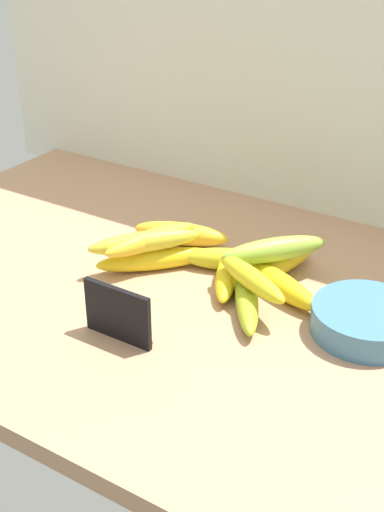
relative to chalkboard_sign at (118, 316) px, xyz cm
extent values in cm
cube|color=tan|center=(-5.71, 16.12, -5.36)|extent=(110.00, 76.00, 3.00)
cube|color=silver|center=(-5.71, 55.12, 28.14)|extent=(130.00, 2.00, 70.00)
cube|color=black|center=(0.00, -0.07, 0.34)|extent=(11.00, 0.80, 8.40)
cube|color=olive|center=(0.00, 0.73, -3.56)|extent=(9.90, 1.20, 0.60)
cylinder|color=teal|center=(29.28, 20.09, -1.78)|extent=(16.02, 16.02, 4.16)
ellipsoid|color=yellow|center=(-6.92, 19.16, -2.10)|extent=(16.62, 16.69, 3.51)
ellipsoid|color=gold|center=(3.58, 25.44, -1.94)|extent=(15.69, 9.88, 3.83)
ellipsoid|color=#9DB526|center=(11.23, 17.23, -2.12)|extent=(13.78, 19.62, 3.47)
ellipsoid|color=yellow|center=(5.62, 20.94, -2.20)|extent=(9.77, 15.60, 3.32)
ellipsoid|color=yellow|center=(13.39, 22.93, -1.88)|extent=(19.07, 10.98, 3.96)
ellipsoid|color=yellow|center=(10.69, 26.93, -1.96)|extent=(9.44, 19.52, 3.79)
ellipsoid|color=yellow|center=(-8.21, 28.89, -1.82)|extent=(17.70, 8.94, 4.07)
ellipsoid|color=yellow|center=(-7.81, 19.26, 1.36)|extent=(9.59, 17.59, 3.41)
ellipsoid|color=#93B83A|center=(11.41, 26.07, 1.88)|extent=(14.40, 16.02, 3.89)
ellipsoid|color=gold|center=(-8.25, 17.95, 1.41)|extent=(14.96, 16.52, 3.51)
ellipsoid|color=yellow|center=(11.94, 17.18, 1.22)|extent=(15.63, 9.81, 3.22)
camera|label=1|loc=(51.94, -63.14, 54.29)|focal=48.67mm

